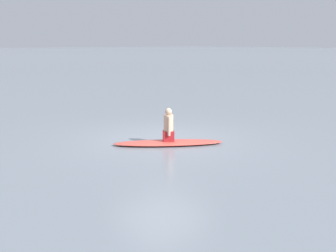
{
  "coord_description": "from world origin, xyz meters",
  "views": [
    {
      "loc": [
        7.4,
        8.69,
        2.73
      ],
      "look_at": [
        0.44,
        0.77,
        0.57
      ],
      "focal_mm": 43.78,
      "sensor_mm": 36.0,
      "label": 1
    }
  ],
  "objects": [
    {
      "name": "person_paddler",
      "position": [
        0.26,
        0.58,
        0.52
      ],
      "size": [
        0.38,
        0.37,
        0.9
      ],
      "rotation": [
        0.0,
        0.0,
        2.52
      ],
      "color": "#A51E23",
      "rests_on": "surfboard"
    },
    {
      "name": "ground_plane",
      "position": [
        0.0,
        0.0,
        0.0
      ],
      "size": [
        400.0,
        400.0,
        0.0
      ],
      "primitive_type": "plane",
      "color": "gray"
    },
    {
      "name": "surfboard",
      "position": [
        0.26,
        0.58,
        0.05
      ],
      "size": [
        2.82,
        2.3,
        0.11
      ],
      "primitive_type": "ellipsoid",
      "rotation": [
        0.0,
        0.0,
        2.52
      ],
      "color": "#D84C3F",
      "rests_on": "ground"
    }
  ]
}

